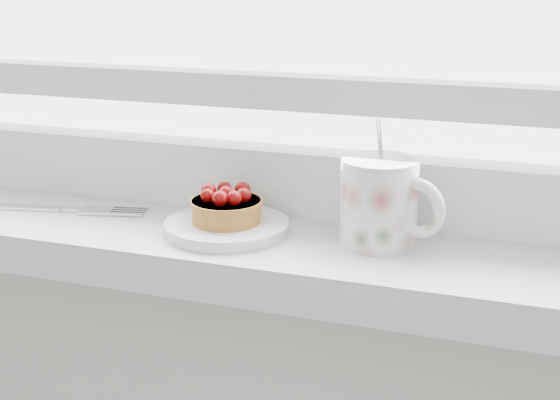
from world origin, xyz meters
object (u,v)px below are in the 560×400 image
at_px(saucer, 227,227).
at_px(floral_mug, 382,201).
at_px(fork, 45,208).
at_px(raspberry_tart, 226,206).

height_order(saucer, floral_mug, floral_mug).
xyz_separation_m(saucer, floral_mug, (0.15, 0.02, 0.04)).
height_order(saucer, fork, saucer).
relative_size(raspberry_tart, floral_mug, 0.60).
relative_size(saucer, floral_mug, 1.04).
distance_m(raspberry_tart, fork, 0.22).
height_order(raspberry_tart, fork, raspberry_tart).
distance_m(raspberry_tart, floral_mug, 0.15).
relative_size(saucer, fork, 0.56).
bearing_deg(raspberry_tart, saucer, -107.48).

